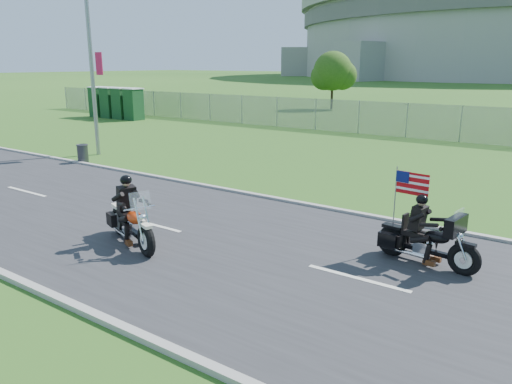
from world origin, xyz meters
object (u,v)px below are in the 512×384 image
Objects in this scene: porta_toilet_b at (121,104)px; motorcycle_lead at (131,224)px; trash_can at (83,154)px; porta_toilet_d at (98,102)px; motorcycle_follow at (427,242)px; streetlight at (93,31)px; porta_toilet_c at (110,103)px; porta_toilet_a at (134,105)px.

motorcycle_lead is at bearing -39.53° from porta_toilet_b.
motorcycle_lead is at bearing -30.24° from trash_can.
porta_toilet_d is 0.99× the size of motorcycle_follow.
trash_can is at bearing -58.82° from streetlight.
trash_can is at bearing -42.25° from porta_toilet_c.
streetlight is 17.34m from porta_toilet_c.
porta_toilet_c is 0.95× the size of motorcycle_lead.
streetlight reaches higher than motorcycle_lead.
porta_toilet_d is at bearing 180.00° from porta_toilet_b.
porta_toilet_d reaches higher than motorcycle_lead.
trash_can is at bearing 177.27° from motorcycle_follow.
porta_toilet_b is (-1.40, 0.00, 0.00)m from porta_toilet_a.
porta_toilet_d is at bearing 164.33° from motorcycle_lead.
streetlight is 12.60× the size of trash_can.
motorcycle_follow is (29.66, -15.45, -0.62)m from porta_toilet_c.
porta_toilet_a is 4.20m from porta_toilet_d.
motorcycle_follow is at bearing -29.91° from porta_toilet_a.
porta_toilet_b is 0.99× the size of motorcycle_follow.
porta_toilet_a is 27.67m from motorcycle_lead.
porta_toilet_b is at bearing 136.65° from streetlight.
porta_toilet_a is at bearing 132.91° from streetlight.
porta_toilet_b is 1.00× the size of porta_toilet_c.
motorcycle_follow is at bearing -26.45° from porta_toilet_d.
porta_toilet_b is 1.40m from porta_toilet_c.
motorcycle_lead is 6.73m from motorcycle_follow.
porta_toilet_a and porta_toilet_d have the same top height.
streetlight is at bearing 121.18° from trash_can.
porta_toilet_d is (-1.40, 0.00, 0.00)m from porta_toilet_c.
motorcycle_follow is (26.86, -15.45, -0.62)m from porta_toilet_a.
motorcycle_lead is (22.16, -18.28, -0.61)m from porta_toilet_b.
streetlight reaches higher than porta_toilet_c.
streetlight is 4.35× the size of porta_toilet_a.
porta_toilet_c is 2.90× the size of trash_can.
motorcycle_follow is at bearing -15.51° from streetlight.
trash_can is at bearing -45.27° from porta_toilet_b.
streetlight reaches higher than motorcycle_follow.
porta_toilet_b is (-11.42, 10.78, -4.49)m from streetlight.
porta_toilet_b is at bearing 134.73° from trash_can.
streetlight is 4.35× the size of porta_toilet_d.
porta_toilet_c is at bearing 159.72° from motorcycle_follow.
porta_toilet_b is at bearing 161.03° from motorcycle_lead.
porta_toilet_a is 2.80m from porta_toilet_c.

